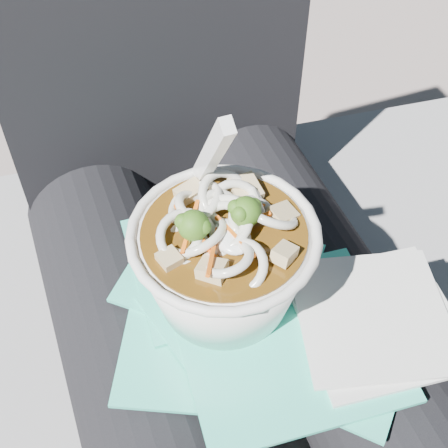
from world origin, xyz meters
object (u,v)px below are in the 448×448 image
object	(u,v)px
person_body	(207,256)
plastic_bag	(249,307)
stone_ledge	(199,358)
udon_bowl	(224,256)
lap	(238,340)

from	to	relation	value
person_body	plastic_bag	distance (m)	0.12
stone_ledge	udon_bowl	xyz separation A→B (m)	(-0.02, -0.15, 0.43)
plastic_bag	udon_bowl	distance (m)	0.07
udon_bowl	lap	bearing A→B (deg)	-4.84
lap	person_body	size ratio (longest dim) A/B	0.49
plastic_bag	udon_bowl	size ratio (longest dim) A/B	1.54
stone_ledge	person_body	world-z (taller)	person_body
lap	udon_bowl	xyz separation A→B (m)	(-0.02, 0.00, 0.15)
stone_ledge	lap	distance (m)	0.32
person_body	udon_bowl	bearing A→B (deg)	-99.62
person_body	lap	bearing A→B (deg)	-90.00
stone_ledge	lap	bearing A→B (deg)	-90.00
udon_bowl	stone_ledge	bearing A→B (deg)	84.08
stone_ledge	udon_bowl	distance (m)	0.46
lap	udon_bowl	distance (m)	0.15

